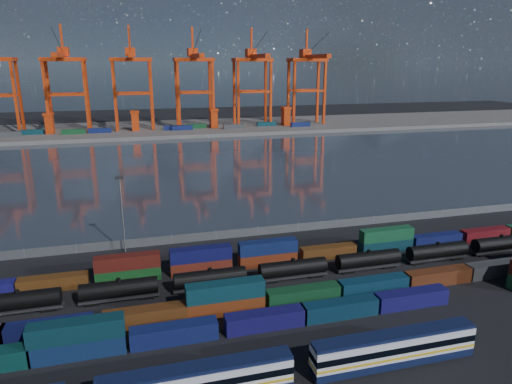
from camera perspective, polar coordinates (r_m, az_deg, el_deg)
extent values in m
plane|color=black|center=(82.91, 5.55, -12.18)|extent=(700.00, 700.00, 0.00)
plane|color=#2D3541|center=(179.56, -6.27, 3.21)|extent=(700.00, 700.00, 0.00)
cube|color=#514F4C|center=(282.10, -9.68, 7.86)|extent=(700.00, 70.00, 2.00)
cone|color=#1E2630|center=(1694.44, -7.94, 22.11)|extent=(1040.00, 1040.00, 460.00)
cone|color=#1E2630|center=(1788.49, 5.80, 20.55)|extent=(960.00, 960.00, 380.00)
cone|color=#1E2630|center=(1936.32, 16.03, 18.49)|extent=(840.00, 840.00, 300.00)
cube|color=silver|center=(58.47, -7.30, -22.50)|extent=(22.95, 2.75, 3.49)
cube|color=#0E1534|center=(57.27, -7.37, -20.95)|extent=(22.95, 2.48, 0.46)
cube|color=black|center=(58.24, -7.31, -22.22)|extent=(22.97, 2.84, 0.92)
cube|color=silver|center=(66.09, 16.88, -18.10)|extent=(22.95, 2.75, 3.49)
cube|color=#0E1534|center=(67.11, 16.74, -19.41)|extent=(22.95, 2.81, 1.10)
cube|color=#0E1534|center=(65.03, 17.02, -16.65)|extent=(22.95, 2.48, 0.46)
cube|color=gold|center=(66.49, 16.82, -18.63)|extent=(22.97, 2.84, 0.33)
cube|color=black|center=(65.89, 16.90, -17.83)|extent=(22.97, 2.84, 0.92)
cube|color=black|center=(64.07, 10.12, -21.38)|extent=(2.75, 1.84, 0.64)
cube|color=black|center=(71.47, 22.49, -18.11)|extent=(2.75, 1.84, 0.64)
cube|color=#0F254F|center=(70.16, -21.29, -17.65)|extent=(12.49, 2.54, 2.71)
cube|color=#0A2E38|center=(68.76, -21.52, -15.76)|extent=(12.49, 2.54, 2.71)
cube|color=#101A52|center=(69.64, -10.17, -16.99)|extent=(12.49, 2.54, 2.71)
cube|color=#141053|center=(71.68, 1.20, -15.69)|extent=(12.49, 2.54, 2.71)
cube|color=#0C2B42|center=(75.55, 10.37, -14.19)|extent=(12.49, 2.54, 2.71)
cube|color=#131157|center=(81.49, 18.84, -12.47)|extent=(12.49, 2.54, 2.71)
cube|color=#101550|center=(75.73, -24.54, -15.40)|extent=(12.56, 2.55, 2.72)
cube|color=#552C11|center=(74.42, -13.66, -14.89)|extent=(12.56, 2.55, 2.72)
cube|color=maroon|center=(75.44, -3.83, -13.99)|extent=(12.56, 2.55, 2.72)
cube|color=#0C3440|center=(74.13, -3.87, -12.16)|extent=(12.56, 2.55, 2.72)
cube|color=#114121|center=(78.70, 5.91, -12.69)|extent=(12.56, 2.55, 2.72)
cube|color=#0D2F46|center=(83.87, 14.45, -11.25)|extent=(12.56, 2.55, 2.72)
cube|color=#592711|center=(90.64, 21.78, -9.81)|extent=(12.56, 2.55, 2.72)
cube|color=#3D3F42|center=(98.58, 27.89, -8.47)|extent=(12.56, 2.55, 2.72)
cube|color=#583011|center=(89.95, -24.01, -10.32)|extent=(11.75, 2.39, 2.55)
cube|color=#13491B|center=(88.63, -15.65, -9.88)|extent=(11.75, 2.39, 2.55)
cube|color=#531610|center=(87.59, -15.77, -8.37)|extent=(11.75, 2.39, 2.55)
cube|color=maroon|center=(89.25, -6.86, -9.19)|extent=(11.75, 2.39, 2.55)
cube|color=#0F104D|center=(88.21, -6.92, -7.69)|extent=(11.75, 2.39, 2.55)
cube|color=maroon|center=(91.82, 1.48, -8.33)|extent=(11.75, 2.39, 2.55)
cube|color=#101E52|center=(90.81, 1.49, -6.86)|extent=(11.75, 2.39, 2.55)
cube|color=#573011|center=(96.07, 9.01, -7.40)|extent=(11.75, 2.39, 2.55)
cube|color=#0B303C|center=(101.97, 15.91, -6.44)|extent=(11.75, 2.39, 2.55)
cube|color=#175731|center=(101.06, 16.02, -5.10)|extent=(11.75, 2.39, 2.55)
cube|color=#101753|center=(108.69, 21.60, -5.57)|extent=(11.75, 2.39, 2.55)
cube|color=maroon|center=(116.64, 26.72, -4.74)|extent=(11.75, 2.39, 2.55)
cylinder|color=black|center=(83.97, -27.58, -11.93)|extent=(12.74, 2.84, 2.84)
cylinder|color=black|center=(83.31, -27.72, -10.97)|extent=(0.78, 0.78, 0.49)
cube|color=black|center=(84.67, -27.45, -12.88)|extent=(13.24, 1.96, 0.39)
cube|color=black|center=(83.93, -24.41, -13.04)|extent=(2.45, 1.76, 0.59)
cylinder|color=black|center=(81.75, -16.75, -11.48)|extent=(12.74, 2.84, 2.84)
cylinder|color=black|center=(81.06, -16.83, -10.49)|extent=(0.78, 0.78, 0.49)
cube|color=black|center=(82.46, -16.66, -12.45)|extent=(13.24, 1.96, 0.39)
cube|color=black|center=(82.98, -19.75, -12.86)|extent=(2.45, 1.76, 0.59)
cube|color=black|center=(82.54, -13.51, -12.48)|extent=(2.45, 1.76, 0.59)
cylinder|color=black|center=(82.43, -5.75, -10.60)|extent=(12.74, 2.84, 2.84)
cylinder|color=black|center=(81.74, -5.78, -9.62)|extent=(0.78, 0.78, 0.49)
cube|color=black|center=(83.13, -5.72, -11.57)|extent=(13.24, 1.96, 0.39)
cube|color=black|center=(82.83, -8.79, -12.10)|extent=(2.45, 1.76, 0.59)
cube|color=black|center=(84.03, -2.69, -11.49)|extent=(2.45, 1.76, 0.59)
cylinder|color=black|center=(85.94, 4.63, -9.42)|extent=(12.74, 2.84, 2.84)
cylinder|color=black|center=(85.29, 4.65, -8.47)|extent=(0.78, 0.78, 0.49)
cube|color=black|center=(86.62, 4.61, -10.36)|extent=(13.24, 1.96, 0.39)
cube|color=black|center=(85.53, 1.76, -10.96)|extent=(2.45, 1.76, 0.59)
cube|color=black|center=(88.26, 7.34, -10.21)|extent=(2.45, 1.76, 0.59)
cylinder|color=black|center=(91.97, 13.85, -8.10)|extent=(12.74, 2.84, 2.84)
cylinder|color=black|center=(91.36, 13.92, -7.20)|extent=(0.78, 0.78, 0.49)
cube|color=black|center=(92.60, 13.79, -8.99)|extent=(13.24, 1.96, 0.39)
cube|color=black|center=(90.84, 11.30, -9.61)|extent=(2.45, 1.76, 0.59)
cube|color=black|center=(94.86, 16.14, -8.82)|extent=(2.45, 1.76, 0.59)
cylinder|color=black|center=(100.06, 21.72, -6.81)|extent=(12.74, 2.84, 2.84)
cylinder|color=black|center=(99.50, 21.81, -5.97)|extent=(0.78, 0.78, 0.49)
cube|color=black|center=(100.64, 21.63, -7.64)|extent=(13.24, 1.96, 0.39)
cube|color=black|center=(98.32, 19.51, -8.22)|extent=(2.45, 1.76, 0.59)
cube|color=black|center=(103.38, 23.59, -7.47)|extent=(2.45, 1.76, 0.59)
cylinder|color=black|center=(109.75, 28.27, -5.63)|extent=(12.74, 2.84, 2.84)
cylinder|color=black|center=(109.24, 28.38, -4.86)|extent=(0.78, 0.78, 0.49)
cube|color=black|center=(110.28, 28.16, -6.39)|extent=(13.24, 1.96, 0.39)
cube|color=black|center=(107.54, 26.40, -6.92)|extent=(2.45, 1.76, 0.59)
cube|color=#595B5E|center=(106.80, 0.28, -4.93)|extent=(160.00, 0.06, 2.00)
cylinder|color=slate|center=(106.01, -26.97, -6.85)|extent=(0.12, 0.12, 2.20)
cylinder|color=slate|center=(104.26, -21.58, -6.57)|extent=(0.12, 0.12, 2.20)
cylinder|color=slate|center=(103.45, -16.05, -6.23)|extent=(0.12, 0.12, 2.20)
cylinder|color=slate|center=(103.61, -10.50, -5.82)|extent=(0.12, 0.12, 2.20)
cylinder|color=slate|center=(104.72, -5.02, -5.37)|extent=(0.12, 0.12, 2.20)
cylinder|color=slate|center=(106.76, 0.28, -4.88)|extent=(0.12, 0.12, 2.20)
cylinder|color=slate|center=(109.68, 5.34, -4.38)|extent=(0.12, 0.12, 2.20)
cylinder|color=slate|center=(113.41, 10.09, -3.88)|extent=(0.12, 0.12, 2.20)
cylinder|color=slate|center=(117.87, 14.51, -3.39)|extent=(0.12, 0.12, 2.20)
cylinder|color=slate|center=(122.99, 18.58, -2.91)|extent=(0.12, 0.12, 2.20)
cylinder|color=slate|center=(128.68, 22.30, -2.47)|extent=(0.12, 0.12, 2.20)
cylinder|color=slate|center=(134.87, 25.70, -2.05)|extent=(0.12, 0.12, 2.20)
cylinder|color=slate|center=(141.50, 28.78, -1.67)|extent=(0.12, 0.12, 2.20)
cylinder|color=slate|center=(99.24, -16.36, -2.95)|extent=(0.36, 0.36, 16.00)
cube|color=black|center=(96.99, -16.73, 1.70)|extent=(1.60, 0.40, 0.60)
cube|color=red|center=(274.75, -27.85, 10.17)|extent=(1.45, 1.45, 40.91)
cube|color=red|center=(285.39, -27.40, 10.37)|extent=(1.45, 1.45, 40.91)
cube|color=red|center=(271.95, -24.73, 10.50)|extent=(1.45, 1.45, 40.91)
cube|color=red|center=(282.70, -24.39, 10.69)|extent=(1.45, 1.45, 40.91)
cube|color=red|center=(269.48, -20.47, 10.91)|extent=(1.45, 1.45, 40.91)
cube|color=red|center=(280.33, -20.29, 11.08)|extent=(1.45, 1.45, 40.91)
cube|color=red|center=(270.41, -22.66, 11.14)|extent=(20.00, 1.27, 1.27)
cube|color=red|center=(281.22, -22.39, 11.30)|extent=(20.00, 1.27, 1.27)
cube|color=red|center=(275.34, -22.93, 15.03)|extent=(22.73, 12.73, 2.00)
cube|color=red|center=(264.53, -23.27, 15.41)|extent=(2.73, 43.64, 2.27)
cube|color=red|center=(279.01, -22.93, 15.87)|extent=(5.45, 7.27, 4.55)
cube|color=red|center=(277.44, -23.14, 17.27)|extent=(1.09, 1.09, 14.55)
cylinder|color=black|center=(262.54, -23.49, 16.79)|extent=(0.22, 37.42, 12.34)
cube|color=red|center=(268.60, -17.23, 11.18)|extent=(1.45, 1.45, 40.91)
cube|color=red|center=(279.48, -17.17, 11.33)|extent=(1.45, 1.45, 40.91)
cube|color=red|center=(268.72, -12.89, 11.48)|extent=(1.45, 1.45, 40.91)
cube|color=red|center=(279.59, -13.00, 11.62)|extent=(1.45, 1.45, 40.91)
cube|color=red|center=(268.34, -15.09, 11.77)|extent=(20.00, 1.27, 1.27)
cube|color=red|center=(279.23, -15.12, 11.90)|extent=(20.00, 1.27, 1.27)
cube|color=red|center=(273.31, -15.39, 15.68)|extent=(22.73, 12.73, 2.00)
cube|color=red|center=(262.42, -15.41, 16.10)|extent=(2.73, 43.64, 2.27)
cube|color=red|center=(277.01, -15.46, 16.52)|extent=(5.45, 7.27, 4.55)
cube|color=red|center=(275.43, -15.56, 17.94)|extent=(1.09, 1.09, 14.55)
cylinder|color=black|center=(260.42, -15.51, 17.50)|extent=(0.22, 37.42, 12.34)
cube|color=red|center=(269.78, -9.65, 11.66)|extent=(1.45, 1.45, 40.91)
cube|color=red|center=(280.61, -9.88, 11.80)|extent=(1.45, 1.45, 40.91)
cube|color=red|center=(272.48, -5.37, 11.85)|extent=(1.45, 1.45, 40.91)
cube|color=red|center=(283.21, -5.76, 11.99)|extent=(1.45, 1.45, 40.91)
cube|color=red|center=(270.82, -7.52, 12.20)|extent=(20.00, 1.27, 1.27)
cube|color=red|center=(281.61, -7.83, 12.32)|extent=(20.00, 1.27, 1.27)
cube|color=red|center=(275.74, -7.82, 16.08)|extent=(22.73, 12.73, 2.00)
cube|color=red|center=(264.96, -7.51, 16.50)|extent=(2.73, 43.64, 2.27)
cube|color=red|center=(279.41, -7.96, 16.91)|extent=(5.45, 7.27, 4.55)
cube|color=red|center=(277.85, -7.96, 18.32)|extent=(1.09, 1.09, 14.55)
cylinder|color=black|center=(262.97, -7.49, 17.90)|extent=(0.22, 37.42, 12.34)
cube|color=red|center=(275.44, -2.23, 11.95)|extent=(1.45, 1.45, 40.91)
cube|color=red|center=(286.06, -2.73, 12.08)|extent=(1.45, 1.45, 40.91)
cube|color=red|center=(280.59, 1.84, 12.02)|extent=(1.45, 1.45, 40.91)
cube|color=red|center=(291.02, 1.20, 12.16)|extent=(1.45, 1.45, 40.91)
cube|color=red|center=(277.72, -0.18, 12.41)|extent=(20.00, 1.27, 1.27)
cube|color=red|center=(288.26, -0.75, 12.54)|extent=(20.00, 1.27, 1.27)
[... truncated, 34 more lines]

